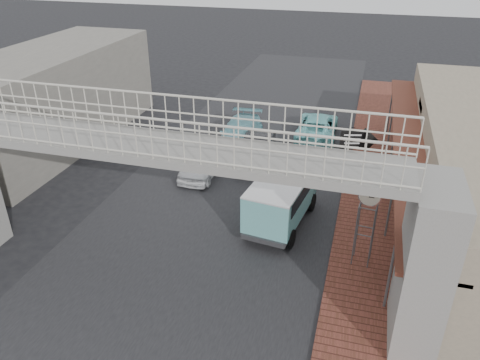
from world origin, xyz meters
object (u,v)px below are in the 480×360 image
Objects in this scene: angkot_far at (240,134)px; angkot_curb at (317,126)px; motorcycle_far at (357,137)px; arrow_sign at (369,141)px; motorcycle_near at (357,163)px; dark_sedan at (257,150)px; street_clock at (370,199)px; white_hatchback at (203,162)px; angkot_van at (281,196)px.

angkot_curb is at bearing 28.61° from angkot_far.
motorcycle_far is 5.17m from arrow_sign.
angkot_far is (-3.88, -2.54, 0.07)m from angkot_curb.
motorcycle_far reaches higher than motorcycle_near.
dark_sedan is 2.34× the size of motorcycle_far.
angkot_curb is 2.70× the size of motorcycle_far.
dark_sedan is at bearing -54.69° from angkot_far.
street_clock reaches higher than motorcycle_near.
angkot_far is 2.77× the size of motorcycle_near.
street_clock reaches higher than angkot_curb.
dark_sedan is at bearing 148.96° from arrow_sign.
motorcycle_far is 10.62m from street_clock.
motorcycle_near is at bearing 15.57° from white_hatchback.
angkot_curb is at bearing 96.41° from angkot_van.
motorcycle_far is (-0.21, 3.25, 0.05)m from motorcycle_near.
angkot_curb is 1.62× the size of arrow_sign.
dark_sedan is 5.86m from arrow_sign.
motorcycle_near is 2.45m from arrow_sign.
arrow_sign reaches higher than angkot_curb.
arrow_sign is (0.59, -4.80, 1.81)m from motorcycle_far.
angkot_curb reaches higher than white_hatchback.
angkot_van is 1.52× the size of arrow_sign.
arrow_sign is (7.59, 0.48, 1.79)m from white_hatchback.
angkot_curb is at bearing 111.17° from street_clock.
street_clock is (5.56, -7.13, 1.99)m from dark_sedan.
dark_sedan is 5.00m from motorcycle_near.
motorcycle_far is (2.49, 8.65, -0.68)m from angkot_van.
angkot_far is at bearing 125.22° from angkot_van.
angkot_far is 1.72× the size of arrow_sign.
angkot_curb is at bearing 54.15° from dark_sedan.
dark_sedan is at bearing 105.33° from motorcycle_near.
dark_sedan is at bearing 120.72° from angkot_van.
arrow_sign is at bearing -158.41° from motorcycle_far.
arrow_sign is at bearing -29.86° from angkot_far.
angkot_van is 1.42× the size of street_clock.
white_hatchback is 0.86× the size of angkot_van.
angkot_curb is (2.49, 4.19, -0.02)m from dark_sedan.
angkot_far is (0.83, 3.66, 0.08)m from white_hatchback.
angkot_curb is 1.52× the size of street_clock.
arrow_sign is (0.38, -1.56, 1.86)m from motorcycle_near.
arrow_sign is at bearing -151.09° from motorcycle_near.
angkot_van reaches higher than motorcycle_far.
angkot_far is at bearing 139.66° from arrow_sign.
angkot_far is at bearing 77.06° from white_hatchback.
motorcycle_far is at bearing 10.05° from angkot_far.
white_hatchback is 5.67m from angkot_van.
angkot_far is at bearing 119.27° from motorcycle_far.
angkot_van is 2.45× the size of motorcycle_near.
street_clock is at bearing -161.18° from motorcycle_far.
motorcycle_near is at bearing 88.73° from arrow_sign.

